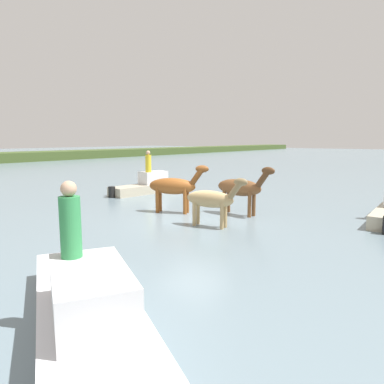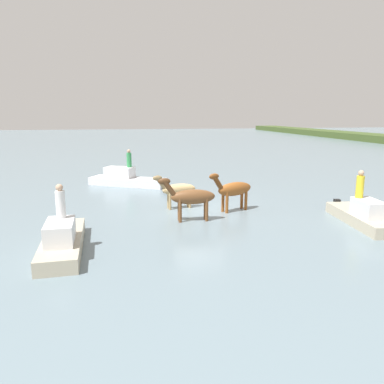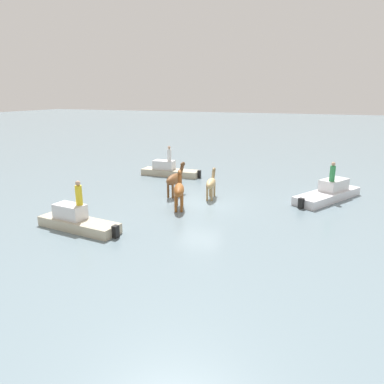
{
  "view_description": "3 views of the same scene",
  "coord_description": "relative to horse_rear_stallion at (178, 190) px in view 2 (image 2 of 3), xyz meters",
  "views": [
    {
      "loc": [
        -10.33,
        -8.08,
        3.02
      ],
      "look_at": [
        -0.36,
        -0.23,
        1.15
      ],
      "focal_mm": 33.92,
      "sensor_mm": 36.0,
      "label": 1
    },
    {
      "loc": [
        17.77,
        -3.75,
        4.69
      ],
      "look_at": [
        -0.35,
        -0.31,
        0.81
      ],
      "focal_mm": 34.66,
      "sensor_mm": 36.0,
      "label": 2
    },
    {
      "loc": [
        -7.25,
        19.41,
        6.34
      ],
      "look_at": [
        0.27,
        0.68,
        0.78
      ],
      "focal_mm": 33.53,
      "sensor_mm": 36.0,
      "label": 3
    }
  ],
  "objects": [
    {
      "name": "ground_plane",
      "position": [
        0.31,
        1.06,
        -0.96
      ],
      "size": [
        207.17,
        207.17,
        0.0
      ],
      "primitive_type": "plane",
      "color": "slate"
    },
    {
      "name": "horse_rear_stallion",
      "position": [
        0.0,
        0.0,
        0.0
      ],
      "size": [
        0.8,
        2.26,
        1.75
      ],
      "rotation": [
        0.0,
        0.0,
        4.88
      ],
      "color": "tan",
      "rests_on": "ground_plane"
    },
    {
      "name": "horse_pinto_flank",
      "position": [
        1.03,
        2.6,
        0.13
      ],
      "size": [
        1.32,
        2.5,
        1.98
      ],
      "rotation": [
        0.0,
        0.0,
        5.09
      ],
      "color": "brown",
      "rests_on": "ground_plane"
    },
    {
      "name": "horse_dun_straggler",
      "position": [
        2.35,
        0.24,
        0.13
      ],
      "size": [
        0.64,
        2.54,
        1.98
      ],
      "rotation": [
        0.0,
        0.0,
        4.68
      ],
      "color": "brown",
      "rests_on": "ground_plane"
    },
    {
      "name": "boat_dinghy_port",
      "position": [
        -6.83,
        -2.43,
        -0.64
      ],
      "size": [
        3.85,
        5.34,
        1.36
      ],
      "rotation": [
        0.0,
        0.0,
        4.21
      ],
      "color": "silver",
      "rests_on": "ground_plane"
    },
    {
      "name": "boat_launch_far",
      "position": [
        5.18,
        -4.85,
        -0.65
      ],
      "size": [
        4.88,
        1.51,
        1.34
      ],
      "rotation": [
        0.0,
        0.0,
        0.05
      ],
      "color": "#B7AD93",
      "rests_on": "ground_plane"
    },
    {
      "name": "boat_tender_starboard",
      "position": [
        4.27,
        7.42,
        -0.65
      ],
      "size": [
        4.58,
        1.65,
        1.33
      ],
      "rotation": [
        0.0,
        0.0,
        6.18
      ],
      "color": "#B7AD93",
      "rests_on": "ground_plane"
    },
    {
      "name": "person_spotter_bow",
      "position": [
        -6.93,
        -2.23,
        0.79
      ],
      "size": [
        0.32,
        0.32,
        1.19
      ],
      "color": "#338C4C",
      "rests_on": "boat_dinghy_port"
    },
    {
      "name": "person_helmsman_aft",
      "position": [
        5.15,
        -4.82,
        0.78
      ],
      "size": [
        0.32,
        0.32,
        1.19
      ],
      "color": "silver",
      "rests_on": "boat_launch_far"
    },
    {
      "name": "person_watcher_seated",
      "position": [
        4.19,
        7.24,
        0.77
      ],
      "size": [
        0.32,
        0.32,
        1.19
      ],
      "color": "yellow",
      "rests_on": "boat_tender_starboard"
    }
  ]
}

